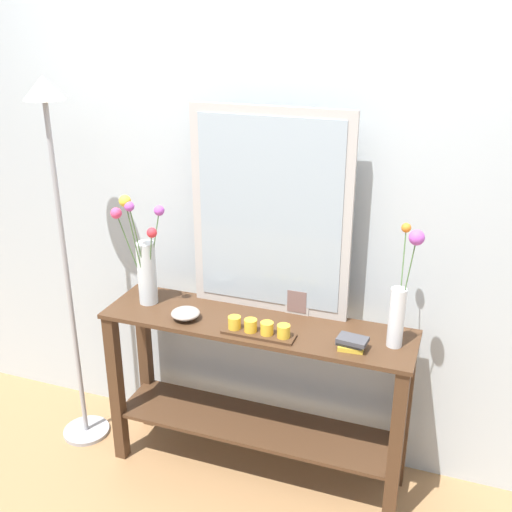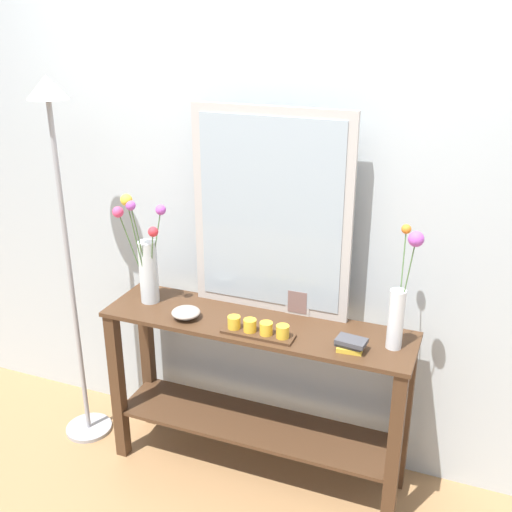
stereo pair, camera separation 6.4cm
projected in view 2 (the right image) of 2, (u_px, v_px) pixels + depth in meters
name	position (u px, v px, depth m)	size (l,w,h in m)	color
ground_plane	(256.00, 469.00, 3.04)	(7.00, 6.00, 0.02)	#997047
wall_back	(280.00, 188.00, 2.79)	(6.40, 0.08, 2.70)	#B2BCC1
console_table	(256.00, 381.00, 2.85)	(1.41, 0.36, 0.81)	#472D1C
mirror_leaning	(271.00, 214.00, 2.68)	(0.73, 0.03, 0.93)	#B7B2AD
tall_vase_left	(146.00, 261.00, 2.84)	(0.22, 0.16, 0.55)	silver
vase_right	(399.00, 303.00, 2.46)	(0.11, 0.16, 0.52)	silver
candle_tray	(258.00, 329.00, 2.62)	(0.32, 0.09, 0.07)	#472D1C
picture_frame_small	(298.00, 302.00, 2.78)	(0.11, 0.01, 0.13)	#B7B2AD
decorative_bowl	(186.00, 313.00, 2.76)	(0.13, 0.13, 0.05)	#9E9389
book_stack	(351.00, 344.00, 2.51)	(0.13, 0.10, 0.05)	gold
floor_lamp	(62.00, 209.00, 2.85)	(0.24, 0.24, 1.85)	#9E9EA3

